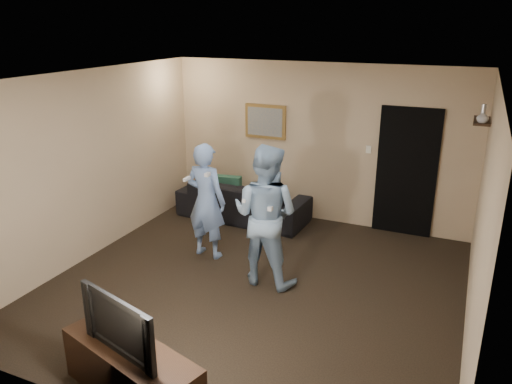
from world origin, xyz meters
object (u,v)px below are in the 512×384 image
at_px(wii_player_left, 206,201).
at_px(wii_player_right, 265,215).
at_px(sofa, 243,200).
at_px(tv_console, 132,373).
at_px(television, 127,321).

relative_size(wii_player_left, wii_player_right, 0.91).
xyz_separation_m(sofa, wii_player_left, (0.13, -1.48, 0.51)).
xyz_separation_m(tv_console, wii_player_left, (-0.79, 2.79, 0.58)).
relative_size(sofa, television, 2.32).
height_order(sofa, wii_player_right, wii_player_right).
bearing_deg(sofa, television, 105.15).
bearing_deg(television, wii_player_left, 122.24).
distance_m(sofa, wii_player_left, 1.57).
bearing_deg(wii_player_right, sofa, 122.70).
bearing_deg(television, wii_player_right, 100.45).
distance_m(tv_console, wii_player_right, 2.53).
bearing_deg(wii_player_left, wii_player_right, -18.61).
relative_size(tv_console, wii_player_left, 0.88).
height_order(sofa, tv_console, sofa).
relative_size(sofa, wii_player_right, 1.21).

